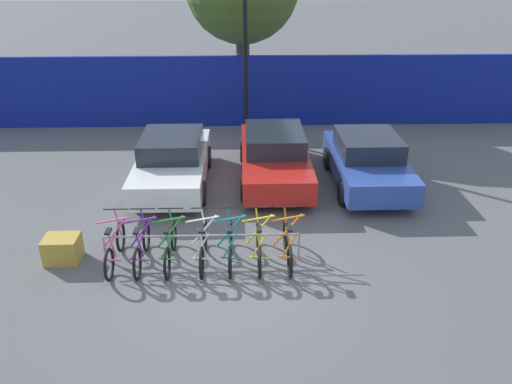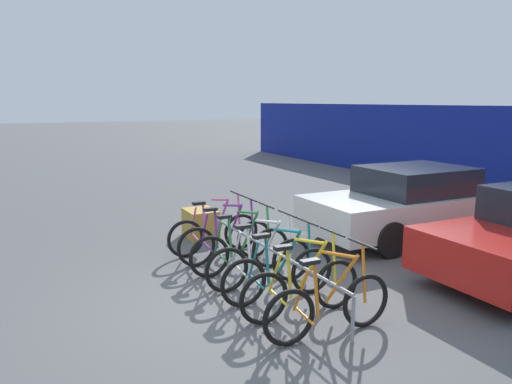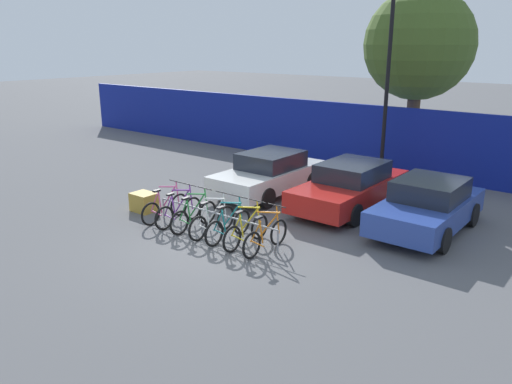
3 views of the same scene
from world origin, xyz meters
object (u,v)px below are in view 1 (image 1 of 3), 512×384
object	(u,v)px
car_blue	(367,161)
bicycle_teal	(230,246)
bicycle_pink	(115,248)
car_red	(274,155)
bicycle_white	(203,247)
lamp_post	(245,7)
bicycle_green	(170,247)
bike_rack	(202,238)
bicycle_purple	(142,248)
bicycle_yellow	(259,246)
cargo_crate	(63,249)
car_white	(173,161)
bicycle_orange	(288,245)

from	to	relation	value
car_blue	bicycle_teal	bearing A→B (deg)	-134.44
bicycle_pink	car_red	xyz separation A→B (m)	(3.52, 4.20, 0.31)
bicycle_white	lamp_post	distance (m)	8.90
bicycle_teal	bicycle_green	bearing A→B (deg)	179.72
bicycle_white	bicycle_teal	distance (m)	0.56
bike_rack	bicycle_purple	size ratio (longest dim) A/B	2.38
bicycle_purple	bicycle_teal	world-z (taller)	same
bicycle_white	bicycle_teal	xyz separation A→B (m)	(0.56, 0.00, 0.00)
bicycle_green	bicycle_yellow	size ratio (longest dim) A/B	1.00
bicycle_purple	bicycle_white	distance (m)	1.25
bike_rack	car_blue	distance (m)	5.56
bicycle_teal	car_red	bearing A→B (deg)	74.22
bike_rack	cargo_crate	bearing A→B (deg)	179.82
car_white	cargo_crate	distance (m)	4.17
bicycle_purple	car_red	world-z (taller)	car_red
car_white	bicycle_purple	bearing A→B (deg)	-92.68
bicycle_purple	bicycle_orange	bearing A→B (deg)	2.05
bicycle_white	cargo_crate	size ratio (longest dim) A/B	2.44
bicycle_pink	lamp_post	world-z (taller)	lamp_post
cargo_crate	car_white	bearing A→B (deg)	63.55
bicycle_purple	car_white	distance (m)	3.89
bicycle_orange	car_white	bearing A→B (deg)	122.42
bicycle_white	bicycle_orange	world-z (taller)	same
bicycle_orange	car_white	xyz separation A→B (m)	(-2.80, 3.87, 0.31)
bicycle_green	car_white	size ratio (longest dim) A/B	0.40
bicycle_purple	lamp_post	distance (m)	9.12
bicycle_green	bicycle_yellow	world-z (taller)	same
bicycle_yellow	car_white	world-z (taller)	car_white
bicycle_orange	bicycle_white	bearing A→B (deg)	176.54
bicycle_white	car_blue	xyz separation A→B (m)	(4.22, 3.73, 0.31)
bicycle_teal	car_blue	distance (m)	5.24
bicycle_white	car_blue	bearing A→B (deg)	42.68
bicycle_yellow	bicycle_orange	world-z (taller)	same
bicycle_teal	car_red	size ratio (longest dim) A/B	0.38
bicycle_white	car_white	size ratio (longest dim) A/B	0.40
cargo_crate	car_blue	bearing A→B (deg)	26.62
car_blue	cargo_crate	xyz separation A→B (m)	(-7.14, -3.58, -0.42)
bicycle_pink	car_white	xyz separation A→B (m)	(0.73, 3.87, 0.31)
bicycle_green	car_red	world-z (taller)	car_red
bicycle_purple	bicycle_green	xyz separation A→B (m)	(0.58, 0.00, 0.00)
bicycle_teal	car_white	bearing A→B (deg)	112.49
bicycle_teal	car_blue	size ratio (longest dim) A/B	0.42
bike_rack	car_red	distance (m)	4.41
bicycle_pink	lamp_post	size ratio (longest dim) A/B	0.22
bicycle_white	lamp_post	bearing A→B (deg)	84.26
car_red	car_white	bearing A→B (deg)	-173.44
car_white	cargo_crate	size ratio (longest dim) A/B	6.08
bicycle_white	lamp_post	xyz separation A→B (m)	(0.97, 7.97, 3.83)
bicycle_pink	car_white	world-z (taller)	car_white
bicycle_green	bicycle_purple	bearing A→B (deg)	179.99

